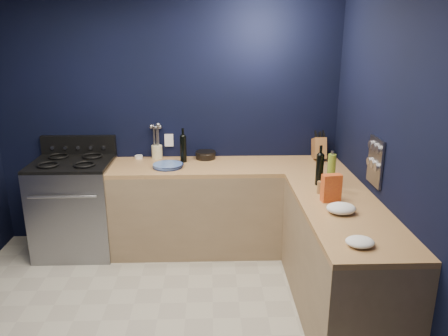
{
  "coord_description": "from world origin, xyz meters",
  "views": [
    {
      "loc": [
        0.43,
        -2.77,
        2.17
      ],
      "look_at": [
        0.55,
        1.0,
        1.0
      ],
      "focal_mm": 35.62,
      "sensor_mm": 36.0,
      "label": 1
    }
  ],
  "objects_px": {
    "knife_block": "(319,149)",
    "utensil_crock": "(157,152)",
    "gas_range": "(76,208)",
    "plate_stack": "(168,166)",
    "crouton_bag": "(331,188)"
  },
  "relations": [
    {
      "from": "knife_block",
      "to": "utensil_crock",
      "type": "bearing_deg",
      "value": 178.84
    },
    {
      "from": "gas_range",
      "to": "utensil_crock",
      "type": "distance_m",
      "value": 0.99
    },
    {
      "from": "utensil_crock",
      "to": "plate_stack",
      "type": "bearing_deg",
      "value": -67.21
    },
    {
      "from": "utensil_crock",
      "to": "crouton_bag",
      "type": "distance_m",
      "value": 1.95
    },
    {
      "from": "gas_range",
      "to": "plate_stack",
      "type": "distance_m",
      "value": 1.05
    },
    {
      "from": "gas_range",
      "to": "knife_block",
      "type": "bearing_deg",
      "value": 4.52
    },
    {
      "from": "plate_stack",
      "to": "crouton_bag",
      "type": "height_order",
      "value": "crouton_bag"
    },
    {
      "from": "crouton_bag",
      "to": "gas_range",
      "type": "bearing_deg",
      "value": 146.29
    },
    {
      "from": "plate_stack",
      "to": "crouton_bag",
      "type": "distance_m",
      "value": 1.64
    },
    {
      "from": "crouton_bag",
      "to": "plate_stack",
      "type": "bearing_deg",
      "value": 134.98
    },
    {
      "from": "utensil_crock",
      "to": "gas_range",
      "type": "bearing_deg",
      "value": -161.48
    },
    {
      "from": "plate_stack",
      "to": "knife_block",
      "type": "relative_size",
      "value": 1.32
    },
    {
      "from": "knife_block",
      "to": "crouton_bag",
      "type": "distance_m",
      "value": 1.21
    },
    {
      "from": "crouton_bag",
      "to": "utensil_crock",
      "type": "bearing_deg",
      "value": 129.34
    },
    {
      "from": "knife_block",
      "to": "crouton_bag",
      "type": "bearing_deg",
      "value": -97.58
    }
  ]
}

